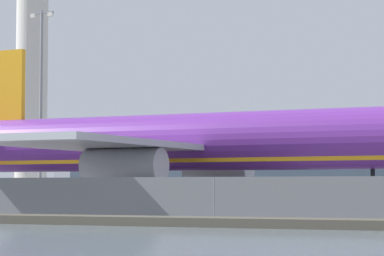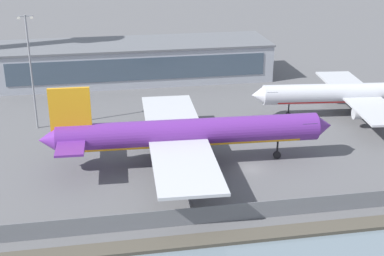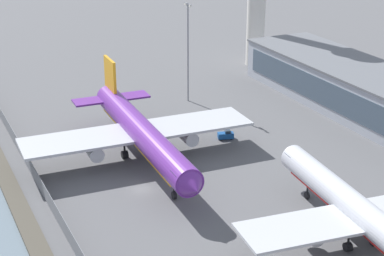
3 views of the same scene
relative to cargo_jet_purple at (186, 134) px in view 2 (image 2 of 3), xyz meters
name	(u,v)px [view 2 (image 2 of 3)]	position (x,y,z in m)	size (l,w,h in m)	color
ground_plane	(252,169)	(10.96, -4.07, -5.73)	(500.00, 500.00, 0.00)	#565659
shoreline_seawall	(293,231)	(10.96, -24.57, -5.48)	(320.00, 3.00, 0.50)	#474238
perimeter_fence	(283,208)	(10.96, -20.07, -4.35)	(280.00, 0.10, 2.74)	slate
cargo_jet_purple	(186,134)	(0.00, 0.00, 0.00)	(51.42, 44.01, 15.00)	#602889
passenger_jet_silver	(353,94)	(39.79, 17.91, -0.68)	(43.42, 37.26, 13.22)	silver
baggage_tug	(158,122)	(-2.73, 19.39, -4.92)	(2.56, 3.55, 1.80)	#19519E
terminal_building	(136,61)	(-4.25, 54.63, -0.74)	(70.97, 18.81, 9.94)	#9EA3AD
apron_light_mast_apron_west	(31,67)	(-27.44, 22.41, 7.24)	(3.20, 0.40, 23.33)	gray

